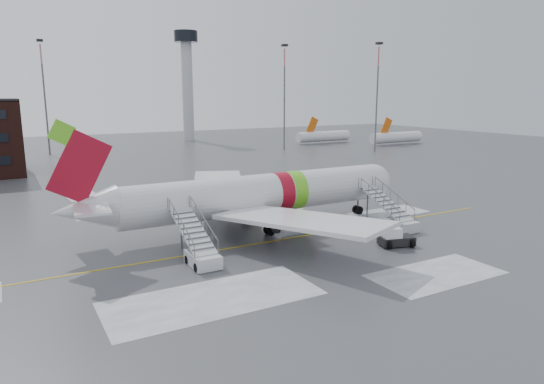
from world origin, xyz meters
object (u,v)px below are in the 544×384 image
airliner (253,195)px  airstair_fwd (395,218)px  airstair_aft (199,250)px  pushback_tug (394,238)px

airliner → airstair_fwd: (12.35, -6.54, -2.35)m
airliner → airstair_aft: (-8.12, -6.54, -2.35)m
airstair_fwd → airliner: bearing=152.1°
airstair_fwd → pushback_tug: airstair_fwd is taller
airliner → pushback_tug: size_ratio=10.60×
airliner → airstair_aft: 10.68m
airstair_fwd → airstair_aft: (-20.46, 0.00, 0.00)m
airliner → airstair_aft: airliner is taller
airstair_aft → pushback_tug: airstair_aft is taller
airliner → airstair_fwd: 14.17m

